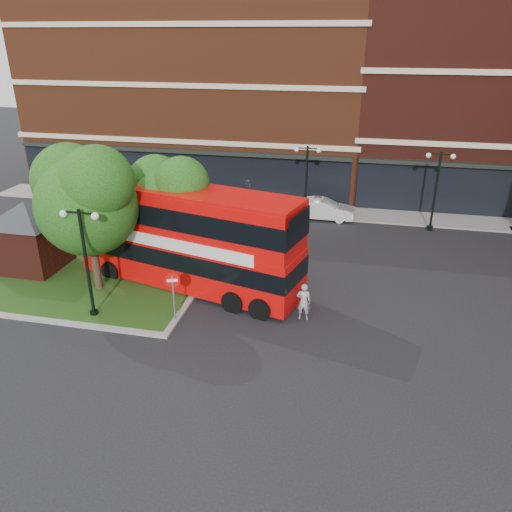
% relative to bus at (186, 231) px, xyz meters
% --- Properties ---
extents(ground, '(120.00, 120.00, 0.00)m').
position_rel_bus_xyz_m(ground, '(2.41, -4.00, -2.86)').
color(ground, black).
rests_on(ground, ground).
extents(pavement_far, '(44.00, 3.00, 0.12)m').
position_rel_bus_xyz_m(pavement_far, '(2.41, 12.50, -2.80)').
color(pavement_far, slate).
rests_on(pavement_far, ground).
extents(terrace_far_left, '(26.00, 12.00, 14.00)m').
position_rel_bus_xyz_m(terrace_far_left, '(-5.59, 20.00, 4.14)').
color(terrace_far_left, '#622D17').
rests_on(terrace_far_left, ground).
extents(terrace_far_right, '(18.00, 12.00, 16.00)m').
position_rel_bus_xyz_m(terrace_far_right, '(16.41, 20.00, 5.14)').
color(terrace_far_right, '#471911').
rests_on(terrace_far_right, ground).
extents(traffic_island, '(12.60, 7.60, 0.15)m').
position_rel_bus_xyz_m(traffic_island, '(-5.59, -1.00, -2.79)').
color(traffic_island, gray).
rests_on(traffic_island, ground).
extents(kiosk, '(6.51, 6.51, 3.60)m').
position_rel_bus_xyz_m(kiosk, '(-8.59, 0.00, -0.54)').
color(kiosk, '#471911').
rests_on(kiosk, traffic_island).
extents(tree_island_west, '(5.40, 4.71, 7.21)m').
position_rel_bus_xyz_m(tree_island_west, '(-4.18, -1.42, 1.94)').
color(tree_island_west, '#2D2116').
rests_on(tree_island_west, ground).
extents(tree_island_east, '(4.46, 3.90, 6.29)m').
position_rel_bus_xyz_m(tree_island_east, '(-1.17, 1.06, 1.39)').
color(tree_island_east, '#2D2116').
rests_on(tree_island_east, ground).
extents(lamp_island, '(1.72, 0.36, 5.00)m').
position_rel_bus_xyz_m(lamp_island, '(-3.09, -3.80, -0.03)').
color(lamp_island, black).
rests_on(lamp_island, ground).
extents(lamp_far_left, '(1.72, 0.36, 5.00)m').
position_rel_bus_xyz_m(lamp_far_left, '(4.41, 10.50, -0.03)').
color(lamp_far_left, black).
rests_on(lamp_far_left, ground).
extents(lamp_far_right, '(1.72, 0.36, 5.00)m').
position_rel_bus_xyz_m(lamp_far_right, '(12.41, 10.50, -0.03)').
color(lamp_far_right, black).
rests_on(lamp_far_right, ground).
extents(bus, '(11.69, 5.36, 4.35)m').
position_rel_bus_xyz_m(bus, '(0.00, 0.00, 0.00)').
color(bus, red).
rests_on(bus, ground).
extents(woman, '(0.65, 0.45, 1.72)m').
position_rel_bus_xyz_m(woman, '(5.93, -2.00, -2.00)').
color(woman, gray).
rests_on(woman, ground).
extents(car_silver, '(3.71, 1.56, 1.25)m').
position_rel_bus_xyz_m(car_silver, '(-1.34, 12.00, -2.23)').
color(car_silver, '#A5A8AC').
rests_on(car_silver, ground).
extents(car_white, '(4.22, 1.52, 1.39)m').
position_rel_bus_xyz_m(car_white, '(5.49, 11.15, -2.16)').
color(car_white, white).
rests_on(car_white, ground).
extents(no_entry_sign, '(0.64, 0.23, 2.35)m').
position_rel_bus_xyz_m(no_entry_sign, '(0.56, -3.44, -1.18)').
color(no_entry_sign, slate).
rests_on(no_entry_sign, ground).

